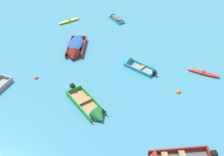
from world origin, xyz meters
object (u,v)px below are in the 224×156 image
object	(u,v)px
rowboat_maroon_near_right	(75,49)
rowboat_turquoise_outer_left	(132,64)
mooring_buoy_outer_edge	(36,78)
rowboat_turquoise_outer_right	(115,18)
kayak_yellow_midfield_left	(69,21)
mooring_buoy_between_boats_right	(178,92)
rowboat_green_cluster_inner	(92,110)
kayak_red_far_right	(203,73)

from	to	relation	value
rowboat_maroon_near_right	rowboat_turquoise_outer_left	world-z (taller)	rowboat_maroon_near_right
rowboat_maroon_near_right	mooring_buoy_outer_edge	world-z (taller)	rowboat_maroon_near_right
rowboat_turquoise_outer_right	rowboat_turquoise_outer_left	size ratio (longest dim) A/B	0.76
kayak_yellow_midfield_left	rowboat_turquoise_outer_left	bearing A→B (deg)	-41.75
mooring_buoy_between_boats_right	kayak_yellow_midfield_left	bearing A→B (deg)	139.83
rowboat_turquoise_outer_right	rowboat_maroon_near_right	bearing A→B (deg)	-104.82
kayak_yellow_midfield_left	rowboat_turquoise_outer_left	xyz separation A→B (m)	(9.24, -8.25, 0.01)
kayak_yellow_midfield_left	mooring_buoy_outer_edge	xyz separation A→B (m)	(1.13, -12.02, -0.14)
rowboat_green_cluster_inner	mooring_buoy_between_boats_right	size ratio (longest dim) A/B	8.66
kayak_red_far_right	rowboat_green_cluster_inner	bearing A→B (deg)	-141.48
rowboat_turquoise_outer_right	kayak_red_far_right	xyz separation A→B (m)	(10.27, -10.28, -0.10)
rowboat_turquoise_outer_right	kayak_yellow_midfield_left	size ratio (longest dim) A/B	0.98
rowboat_turquoise_outer_left	mooring_buoy_between_boats_right	bearing A→B (deg)	-36.52
rowboat_turquoise_outer_right	rowboat_turquoise_outer_left	distance (m)	10.88
kayak_red_far_right	rowboat_turquoise_outer_left	bearing A→B (deg)	179.53
rowboat_turquoise_outer_right	kayak_red_far_right	bearing A→B (deg)	-45.01
rowboat_turquoise_outer_right	mooring_buoy_outer_edge	size ratio (longest dim) A/B	6.86
kayak_red_far_right	rowboat_turquoise_outer_left	world-z (taller)	rowboat_turquoise_outer_left
kayak_yellow_midfield_left	mooring_buoy_between_boats_right	distance (m)	17.72
rowboat_maroon_near_right	rowboat_turquoise_outer_right	world-z (taller)	rowboat_maroon_near_right
mooring_buoy_between_boats_right	mooring_buoy_outer_edge	distance (m)	12.43
kayak_red_far_right	mooring_buoy_between_boats_right	distance (m)	3.86
kayak_yellow_midfield_left	mooring_buoy_outer_edge	distance (m)	12.07
rowboat_turquoise_outer_right	kayak_yellow_midfield_left	bearing A→B (deg)	-160.29
rowboat_green_cluster_inner	kayak_yellow_midfield_left	size ratio (longest dim) A/B	1.51
kayak_yellow_midfield_left	rowboat_turquoise_outer_right	bearing A→B (deg)	19.71
mooring_buoy_outer_edge	kayak_red_far_right	bearing A→B (deg)	14.23
rowboat_turquoise_outer_right	kayak_yellow_midfield_left	world-z (taller)	rowboat_turquoise_outer_right
rowboat_turquoise_outer_left	rowboat_green_cluster_inner	bearing A→B (deg)	-106.68
rowboat_turquoise_outer_right	mooring_buoy_between_boats_right	distance (m)	15.63
rowboat_turquoise_outer_right	mooring_buoy_between_boats_right	world-z (taller)	rowboat_turquoise_outer_right
mooring_buoy_between_boats_right	mooring_buoy_outer_edge	world-z (taller)	mooring_buoy_between_boats_right
rowboat_maroon_near_right	rowboat_turquoise_outer_left	size ratio (longest dim) A/B	1.34
rowboat_turquoise_outer_right	rowboat_green_cluster_inner	xyz separation A→B (m)	(1.65, -17.14, -0.02)
rowboat_maroon_near_right	kayak_red_far_right	distance (m)	12.72
rowboat_green_cluster_inner	mooring_buoy_between_boats_right	xyz separation A→B (m)	(6.37, 3.73, -0.21)
rowboat_green_cluster_inner	kayak_yellow_midfield_left	world-z (taller)	rowboat_green_cluster_inner
rowboat_maroon_near_right	rowboat_green_cluster_inner	bearing A→B (deg)	-63.64
mooring_buoy_outer_edge	rowboat_maroon_near_right	bearing A→B (deg)	68.08
kayak_yellow_midfield_left	mooring_buoy_between_boats_right	xyz separation A→B (m)	(13.54, -11.43, -0.14)
mooring_buoy_outer_edge	mooring_buoy_between_boats_right	bearing A→B (deg)	2.71
kayak_red_far_right	kayak_yellow_midfield_left	xyz separation A→B (m)	(-15.79, 8.30, 0.01)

